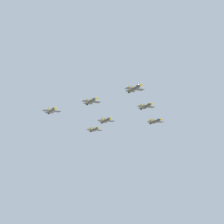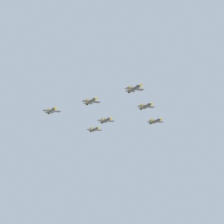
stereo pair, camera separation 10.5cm
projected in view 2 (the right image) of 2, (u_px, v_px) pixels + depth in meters
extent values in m
ellipsoid|color=#2D3338|center=(135.00, 89.00, 228.70)|extent=(2.61, 14.13, 1.81)
cone|color=gold|center=(142.00, 85.00, 221.65)|extent=(1.64, 1.89, 1.54)
ellipsoid|color=#334751|center=(138.00, 86.00, 226.06)|extent=(1.49, 2.48, 1.05)
cube|color=#2D3338|center=(134.00, 89.00, 229.31)|extent=(10.21, 3.78, 0.18)
cube|color=gold|center=(142.00, 90.00, 231.03)|extent=(0.87, 2.93, 0.22)
cube|color=gold|center=(127.00, 88.00, 227.61)|extent=(0.87, 2.93, 0.22)
cube|color=#2D3338|center=(130.00, 91.00, 234.01)|extent=(4.94, 2.48, 0.18)
cube|color=gold|center=(132.00, 89.00, 234.38)|extent=(0.36, 2.02, 2.61)
cube|color=gold|center=(129.00, 89.00, 233.69)|extent=(0.36, 2.02, 2.61)
cylinder|color=black|center=(129.00, 92.00, 235.38)|extent=(1.32, 1.07, 1.26)
ellipsoid|color=#2D3338|center=(147.00, 106.00, 252.17)|extent=(2.83, 13.92, 1.78)
cone|color=gold|center=(153.00, 103.00, 245.18)|extent=(1.64, 1.89, 1.51)
ellipsoid|color=#334751|center=(149.00, 104.00, 249.55)|extent=(1.51, 2.46, 1.04)
cube|color=#2D3338|center=(146.00, 107.00, 252.77)|extent=(10.08, 3.91, 0.18)
cube|color=gold|center=(153.00, 107.00, 254.39)|extent=(0.91, 2.89, 0.21)
cube|color=gold|center=(139.00, 106.00, 251.18)|extent=(0.91, 2.89, 0.21)
cube|color=#2D3338|center=(142.00, 108.00, 257.44)|extent=(4.89, 2.53, 0.18)
cube|color=gold|center=(144.00, 106.00, 257.78)|extent=(0.39, 1.99, 2.57)
cube|color=gold|center=(141.00, 106.00, 257.14)|extent=(0.39, 1.99, 2.57)
cylinder|color=black|center=(141.00, 109.00, 258.80)|extent=(1.32, 1.08, 1.24)
ellipsoid|color=#2D3338|center=(92.00, 101.00, 239.34)|extent=(2.53, 14.03, 1.79)
cone|color=gold|center=(97.00, 98.00, 232.36)|extent=(1.62, 1.87, 1.52)
ellipsoid|color=#334751|center=(94.00, 99.00, 236.73)|extent=(1.47, 2.46, 1.05)
cube|color=#2D3338|center=(91.00, 102.00, 239.95)|extent=(10.12, 3.71, 0.18)
cube|color=gold|center=(99.00, 102.00, 241.68)|extent=(0.85, 2.90, 0.22)
cube|color=gold|center=(84.00, 101.00, 238.24)|extent=(0.85, 2.90, 0.22)
cube|color=#2D3338|center=(88.00, 104.00, 244.61)|extent=(4.89, 2.44, 0.18)
cube|color=gold|center=(90.00, 101.00, 244.98)|extent=(0.34, 2.00, 2.59)
cube|color=gold|center=(87.00, 101.00, 244.29)|extent=(0.34, 2.00, 2.59)
cylinder|color=black|center=(87.00, 104.00, 245.97)|extent=(1.31, 1.06, 1.26)
ellipsoid|color=#2D3338|center=(156.00, 121.00, 275.59)|extent=(2.78, 14.25, 1.82)
cone|color=gold|center=(162.00, 119.00, 268.46)|extent=(1.67, 1.92, 1.55)
ellipsoid|color=#334751|center=(158.00, 119.00, 272.92)|extent=(1.53, 2.51, 1.06)
cube|color=#2D3338|center=(155.00, 122.00, 276.21)|extent=(10.31, 3.91, 0.18)
cube|color=gold|center=(162.00, 122.00, 277.90)|extent=(0.90, 2.95, 0.22)
cube|color=gold|center=(149.00, 121.00, 274.54)|extent=(0.90, 2.95, 0.22)
cube|color=#2D3338|center=(152.00, 123.00, 280.97)|extent=(4.99, 2.55, 0.18)
cube|color=gold|center=(153.00, 121.00, 281.33)|extent=(0.38, 2.03, 2.63)
cube|color=gold|center=(151.00, 121.00, 280.66)|extent=(0.38, 2.03, 2.63)
cylinder|color=black|center=(151.00, 123.00, 282.36)|extent=(1.34, 1.10, 1.27)
ellipsoid|color=#2D3338|center=(52.00, 111.00, 250.26)|extent=(2.54, 14.20, 1.82)
cone|color=gold|center=(56.00, 108.00, 243.19)|extent=(1.64, 1.89, 1.54)
ellipsoid|color=#334751|center=(54.00, 108.00, 247.62)|extent=(1.48, 2.49, 1.06)
cube|color=#2D3338|center=(52.00, 111.00, 250.87)|extent=(10.24, 3.74, 0.18)
cube|color=gold|center=(59.00, 112.00, 252.63)|extent=(0.85, 2.94, 0.22)
cube|color=gold|center=(44.00, 110.00, 249.14)|extent=(0.85, 2.94, 0.22)
cube|color=#2D3338|center=(49.00, 113.00, 255.59)|extent=(4.95, 2.47, 0.18)
cube|color=gold|center=(51.00, 111.00, 255.97)|extent=(0.35, 2.03, 2.62)
cube|color=gold|center=(48.00, 110.00, 255.27)|extent=(0.35, 2.03, 2.62)
cylinder|color=black|center=(49.00, 113.00, 256.97)|extent=(1.32, 1.07, 1.27)
ellipsoid|color=#2D3338|center=(107.00, 120.00, 262.37)|extent=(2.78, 14.17, 1.81)
cone|color=gold|center=(111.00, 118.00, 255.28)|extent=(1.66, 1.91, 1.54)
ellipsoid|color=#334751|center=(108.00, 118.00, 259.72)|extent=(1.52, 2.50, 1.06)
cube|color=#2D3338|center=(106.00, 121.00, 262.99)|extent=(10.26, 3.90, 0.18)
cube|color=gold|center=(113.00, 121.00, 264.67)|extent=(0.90, 2.94, 0.22)
cube|color=gold|center=(99.00, 120.00, 261.33)|extent=(0.90, 2.94, 0.22)
cube|color=#2D3338|center=(103.00, 122.00, 267.72)|extent=(4.97, 2.54, 0.18)
cube|color=gold|center=(105.00, 120.00, 268.08)|extent=(0.38, 2.02, 2.62)
cube|color=gold|center=(102.00, 120.00, 267.42)|extent=(0.38, 2.02, 2.62)
cylinder|color=black|center=(102.00, 123.00, 269.11)|extent=(1.33, 1.09, 1.27)
ellipsoid|color=#2D3338|center=(95.00, 130.00, 279.76)|extent=(2.23, 13.51, 1.73)
cone|color=gold|center=(99.00, 128.00, 273.07)|extent=(1.53, 1.78, 1.47)
ellipsoid|color=#334751|center=(97.00, 128.00, 277.26)|extent=(1.38, 2.35, 1.01)
cube|color=#2D3338|center=(94.00, 130.00, 280.34)|extent=(9.72, 3.43, 0.17)
cube|color=gold|center=(101.00, 130.00, 282.06)|extent=(0.78, 2.79, 0.21)
cube|color=gold|center=(88.00, 129.00, 278.64)|extent=(0.78, 2.79, 0.21)
cube|color=#2D3338|center=(92.00, 131.00, 284.80)|extent=(4.69, 2.29, 0.17)
cube|color=gold|center=(93.00, 129.00, 285.17)|extent=(0.30, 1.93, 2.50)
cube|color=gold|center=(91.00, 129.00, 284.49)|extent=(0.30, 1.93, 2.50)
cylinder|color=black|center=(91.00, 131.00, 286.11)|extent=(1.25, 1.01, 1.21)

